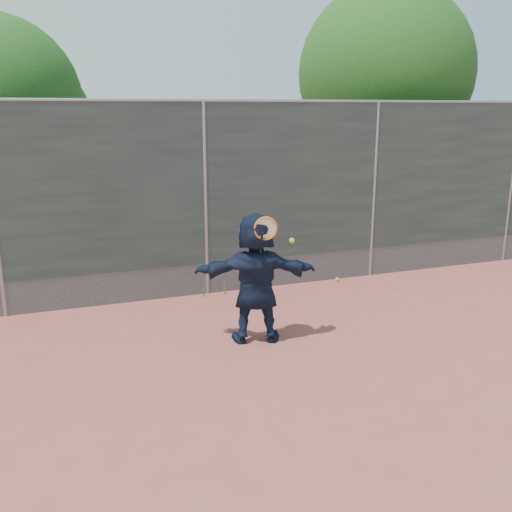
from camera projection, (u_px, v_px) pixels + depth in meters
name	position (u px, v px, depth m)	size (l,w,h in m)	color
ground	(296.00, 391.00, 6.01)	(80.00, 80.00, 0.00)	#9E4C42
player	(256.00, 277.00, 7.14)	(1.55, 0.49, 1.67)	#121C31
ball_ground	(337.00, 279.00, 9.80)	(0.07, 0.07, 0.07)	#B8D32F
fence	(205.00, 196.00, 8.79)	(20.00, 0.06, 3.03)	#38423D
swing_action	(268.00, 231.00, 6.83)	(0.54, 0.13, 0.51)	orange
tree_right	(391.00, 79.00, 11.92)	(3.78, 3.60, 5.39)	#382314
tree_left	(6.00, 105.00, 10.27)	(3.15, 3.00, 4.53)	#382314
weed_clump	(227.00, 285.00, 9.15)	(0.68, 0.07, 0.30)	#387226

